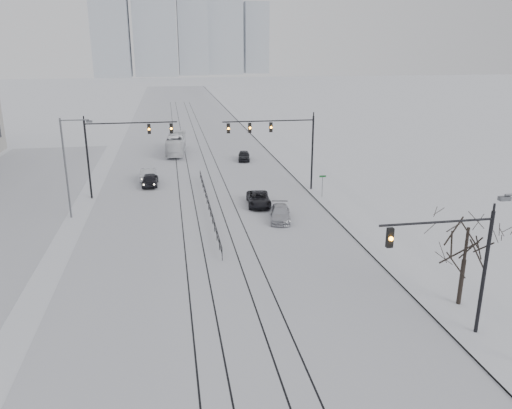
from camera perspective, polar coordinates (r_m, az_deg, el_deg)
name	(u,v)px	position (r m, az deg, el deg)	size (l,w,h in m)	color
road	(192,149)	(76.66, -7.28, 6.27)	(22.00, 260.00, 0.02)	silver
sidewalk_east	(279,146)	(78.40, 2.68, 6.70)	(5.00, 260.00, 0.16)	silver
curb	(264,147)	(77.92, 0.91, 6.63)	(0.10, 260.00, 0.12)	gray
parking_strip	(0,205)	(54.89, -27.18, -0.07)	(14.00, 60.00, 0.03)	silver
tram_rails	(201,183)	(57.19, -6.25, 2.46)	(5.30, 180.00, 0.01)	black
skyline	(179,16)	(289.33, -8.79, 20.48)	(96.00, 48.00, 72.00)	#AAB1BB
traffic_mast_near	(458,259)	(27.39, 22.08, -5.75)	(6.10, 0.37, 7.00)	black
traffic_mast_ne	(282,138)	(52.22, 2.95, 7.55)	(9.60, 0.37, 8.00)	black
traffic_mast_nw	(117,144)	(52.23, -15.58, 6.73)	(9.10, 0.37, 8.00)	black
street_light_west	(68,161)	(47.01, -20.65, 4.64)	(2.73, 0.25, 9.00)	#595B60
bare_tree	(467,236)	(31.01, 23.02, -3.32)	(4.40, 4.40, 6.10)	black
median_fence	(209,205)	(47.47, -5.45, -0.03)	(0.06, 24.00, 1.00)	black
street_sign	(322,183)	(51.24, 7.61, 2.47)	(0.70, 0.06, 2.40)	#595B60
sedan_sb_inner	(150,179)	(56.85, -12.02, 2.82)	(1.72, 4.27, 1.45)	black
sedan_sb_outer	(148,174)	(59.19, -12.22, 3.39)	(1.55, 4.44, 1.46)	#B6BABF
sedan_nb_front	(259,199)	(48.63, 0.30, 0.63)	(2.15, 4.67, 1.30)	black
sedan_nb_right	(280,214)	(44.50, 2.79, -1.05)	(1.74, 4.27, 1.24)	#B3B4BB
sedan_nb_far	(244,156)	(68.31, -1.39, 5.58)	(1.54, 3.83, 1.31)	black
box_truck	(176,144)	(73.71, -9.12, 6.84)	(2.34, 10.00, 2.78)	white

